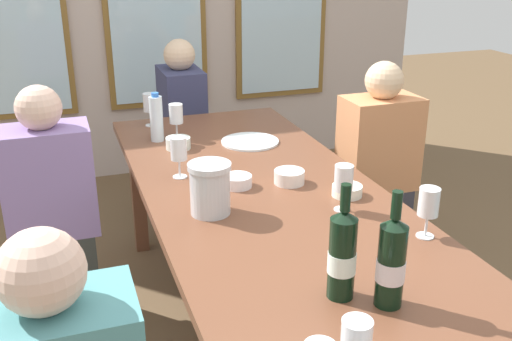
% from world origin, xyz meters
% --- Properties ---
extents(dining_table, '(0.91, 2.64, 0.74)m').
position_xyz_m(dining_table, '(0.00, 0.00, 0.67)').
color(dining_table, brown).
rests_on(dining_table, ground).
extents(white_plate_0, '(0.28, 0.28, 0.01)m').
position_xyz_m(white_plate_0, '(0.14, 0.75, 0.74)').
color(white_plate_0, white).
rests_on(white_plate_0, dining_table).
extents(metal_pitcher, '(0.16, 0.16, 0.19)m').
position_xyz_m(metal_pitcher, '(-0.25, 0.04, 0.84)').
color(metal_pitcher, silver).
rests_on(metal_pitcher, dining_table).
extents(wine_bottle_0, '(0.08, 0.08, 0.33)m').
position_xyz_m(wine_bottle_0, '(-0.05, -0.59, 0.87)').
color(wine_bottle_0, black).
rests_on(wine_bottle_0, dining_table).
extents(wine_bottle_1, '(0.08, 0.08, 0.33)m').
position_xyz_m(wine_bottle_1, '(0.05, -0.67, 0.87)').
color(wine_bottle_1, black).
rests_on(wine_bottle_1, dining_table).
extents(tasting_bowl_0, '(0.12, 0.12, 0.05)m').
position_xyz_m(tasting_bowl_0, '(-0.09, 0.24, 0.76)').
color(tasting_bowl_0, white).
rests_on(tasting_bowl_0, dining_table).
extents(tasting_bowl_1, '(0.12, 0.12, 0.04)m').
position_xyz_m(tasting_bowl_1, '(0.29, 0.02, 0.76)').
color(tasting_bowl_1, white).
rests_on(tasting_bowl_1, dining_table).
extents(tasting_bowl_2, '(0.12, 0.12, 0.05)m').
position_xyz_m(tasting_bowl_2, '(-0.21, 0.77, 0.77)').
color(tasting_bowl_2, white).
rests_on(tasting_bowl_2, dining_table).
extents(tasting_bowl_3, '(0.12, 0.12, 0.05)m').
position_xyz_m(tasting_bowl_3, '(0.12, 0.21, 0.77)').
color(tasting_bowl_3, white).
rests_on(tasting_bowl_3, dining_table).
extents(water_bottle, '(0.06, 0.06, 0.24)m').
position_xyz_m(water_bottle, '(-0.28, 0.93, 0.85)').
color(water_bottle, white).
rests_on(water_bottle, dining_table).
extents(wine_glass_0, '(0.07, 0.07, 0.17)m').
position_xyz_m(wine_glass_0, '(0.38, -0.37, 0.86)').
color(wine_glass_0, white).
rests_on(wine_glass_0, dining_table).
extents(wine_glass_2, '(0.07, 0.07, 0.17)m').
position_xyz_m(wine_glass_2, '(0.21, -0.09, 0.86)').
color(wine_glass_2, white).
rests_on(wine_glass_2, dining_table).
extents(wine_glass_7, '(0.07, 0.07, 0.17)m').
position_xyz_m(wine_glass_7, '(-0.27, 1.19, 0.86)').
color(wine_glass_7, white).
rests_on(wine_glass_7, dining_table).
extents(wine_glass_9, '(0.07, 0.07, 0.17)m').
position_xyz_m(wine_glass_9, '(-0.28, 0.42, 0.86)').
color(wine_glass_9, white).
rests_on(wine_glass_9, dining_table).
extents(wine_glass_10, '(0.07, 0.07, 0.17)m').
position_xyz_m(wine_glass_10, '(-0.18, 0.93, 0.86)').
color(wine_glass_10, white).
rests_on(wine_glass_10, dining_table).
extents(seated_person_2, '(0.38, 0.24, 1.11)m').
position_xyz_m(seated_person_2, '(-0.80, 0.68, 0.53)').
color(seated_person_2, '#333533').
rests_on(seated_person_2, ground).
extents(seated_person_3, '(0.38, 0.24, 1.11)m').
position_xyz_m(seated_person_3, '(0.80, 0.66, 0.53)').
color(seated_person_3, '#38363F').
rests_on(seated_person_3, ground).
extents(seated_person_4, '(0.24, 0.38, 1.11)m').
position_xyz_m(seated_person_4, '(0.00, 1.67, 0.53)').
color(seated_person_4, '#2C2832').
rests_on(seated_person_4, ground).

